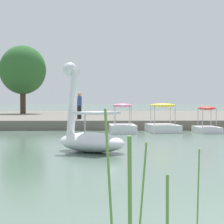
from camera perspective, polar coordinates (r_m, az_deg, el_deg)
shore_bank_far at (r=37.37m, az=2.79°, el=-0.69°), size 136.72×26.42×0.55m
swan_boat at (r=13.77m, az=-3.07°, el=-3.05°), size 2.77×2.60×2.93m
pedal_boat_pink at (r=22.24m, az=1.40°, el=-1.74°), size 1.39×2.35×1.53m
pedal_boat_yellow at (r=22.82m, az=6.80°, el=-1.63°), size 1.72×2.50×1.54m
pedal_boat_red at (r=22.85m, az=12.58°, el=-1.70°), size 1.22×2.02×1.38m
tree_broadleaf_right at (r=39.50m, az=-11.86°, el=5.51°), size 5.80×5.76×6.17m
person_on_path at (r=26.78m, az=-4.40°, el=1.03°), size 0.30×0.30×1.67m
reed_clump_foreground at (r=4.14m, az=11.55°, el=-12.33°), size 1.82×1.12×1.54m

